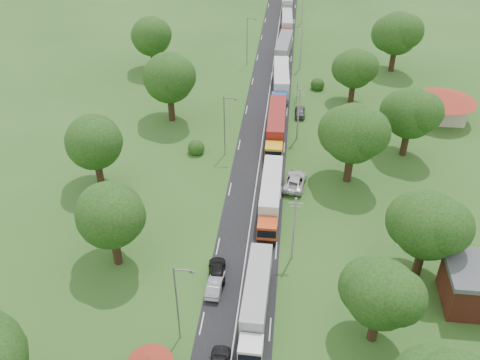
# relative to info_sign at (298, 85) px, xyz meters

# --- Properties ---
(ground) EXTENTS (260.00, 260.00, 0.00)m
(ground) POSITION_rel_info_sign_xyz_m (-5.20, -35.00, -3.00)
(ground) COLOR #294F1A
(ground) RESTS_ON ground
(road) EXTENTS (8.00, 200.00, 0.04)m
(road) POSITION_rel_info_sign_xyz_m (-5.20, -15.00, -3.00)
(road) COLOR black
(road) RESTS_ON ground
(info_sign) EXTENTS (0.12, 3.10, 4.10)m
(info_sign) POSITION_rel_info_sign_xyz_m (0.00, 0.00, 0.00)
(info_sign) COLOR slate
(info_sign) RESTS_ON ground
(pole_1) EXTENTS (1.60, 0.24, 9.00)m
(pole_1) POSITION_rel_info_sign_xyz_m (0.30, -42.00, 1.68)
(pole_1) COLOR gray
(pole_1) RESTS_ON ground
(pole_2) EXTENTS (1.60, 0.24, 9.00)m
(pole_2) POSITION_rel_info_sign_xyz_m (0.30, -14.00, 1.68)
(pole_2) COLOR gray
(pole_2) RESTS_ON ground
(pole_3) EXTENTS (1.60, 0.24, 9.00)m
(pole_3) POSITION_rel_info_sign_xyz_m (0.30, 14.00, 1.68)
(pole_3) COLOR gray
(pole_3) RESTS_ON ground
(pole_4) EXTENTS (1.60, 0.24, 9.00)m
(pole_4) POSITION_rel_info_sign_xyz_m (0.30, 42.00, 1.68)
(pole_4) COLOR gray
(pole_4) RESTS_ON ground
(lamp_0) EXTENTS (2.03, 0.22, 10.00)m
(lamp_0) POSITION_rel_info_sign_xyz_m (-10.55, -55.00, 2.55)
(lamp_0) COLOR slate
(lamp_0) RESTS_ON ground
(lamp_1) EXTENTS (2.03, 0.22, 10.00)m
(lamp_1) POSITION_rel_info_sign_xyz_m (-10.55, -20.00, 2.55)
(lamp_1) COLOR slate
(lamp_1) RESTS_ON ground
(lamp_2) EXTENTS (2.03, 0.22, 10.00)m
(lamp_2) POSITION_rel_info_sign_xyz_m (-10.55, 15.00, 2.55)
(lamp_2) COLOR slate
(lamp_2) RESTS_ON ground
(tree_2) EXTENTS (8.00, 8.00, 10.10)m
(tree_2) POSITION_rel_info_sign_xyz_m (8.79, -52.86, 3.59)
(tree_2) COLOR #382616
(tree_2) RESTS_ON ground
(tree_3) EXTENTS (8.80, 8.80, 11.07)m
(tree_3) POSITION_rel_info_sign_xyz_m (14.79, -42.84, 4.22)
(tree_3) COLOR #382616
(tree_3) RESTS_ON ground
(tree_4) EXTENTS (9.60, 9.60, 12.05)m
(tree_4) POSITION_rel_info_sign_xyz_m (7.79, -24.83, 4.85)
(tree_4) COLOR #382616
(tree_4) RESTS_ON ground
(tree_5) EXTENTS (8.80, 8.80, 11.07)m
(tree_5) POSITION_rel_info_sign_xyz_m (16.79, -16.84, 4.22)
(tree_5) COLOR #382616
(tree_5) RESTS_ON ground
(tree_6) EXTENTS (8.00, 8.00, 10.10)m
(tree_6) POSITION_rel_info_sign_xyz_m (9.79, 0.14, 3.59)
(tree_6) COLOR #382616
(tree_6) RESTS_ON ground
(tree_7) EXTENTS (9.60, 9.60, 12.05)m
(tree_7) POSITION_rel_info_sign_xyz_m (18.79, 15.17, 4.85)
(tree_7) COLOR #382616
(tree_7) RESTS_ON ground
(tree_10) EXTENTS (8.80, 8.80, 11.07)m
(tree_10) POSITION_rel_info_sign_xyz_m (-20.21, -44.84, 4.22)
(tree_10) COLOR #382616
(tree_10) RESTS_ON ground
(tree_11) EXTENTS (8.80, 8.80, 11.07)m
(tree_11) POSITION_rel_info_sign_xyz_m (-27.21, -29.84, 4.22)
(tree_11) COLOR #382616
(tree_11) RESTS_ON ground
(tree_12) EXTENTS (9.60, 9.60, 12.05)m
(tree_12) POSITION_rel_info_sign_xyz_m (-21.21, -9.83, 4.85)
(tree_12) COLOR #382616
(tree_12) RESTS_ON ground
(tree_13) EXTENTS (8.80, 8.80, 11.07)m
(tree_13) POSITION_rel_info_sign_xyz_m (-29.21, 10.16, 4.22)
(tree_13) COLOR #382616
(tree_13) RESTS_ON ground
(house_cream) EXTENTS (10.08, 10.08, 5.80)m
(house_cream) POSITION_rel_info_sign_xyz_m (24.80, -5.00, 0.64)
(house_cream) COLOR beige
(house_cream) RESTS_ON ground
(truck_0) EXTENTS (2.63, 14.17, 3.93)m
(truck_0) POSITION_rel_info_sign_xyz_m (-3.29, -50.94, -0.92)
(truck_0) COLOR silver
(truck_0) RESTS_ON ground
(truck_1) EXTENTS (2.55, 14.70, 4.08)m
(truck_1) POSITION_rel_info_sign_xyz_m (-2.88, -32.77, -0.84)
(truck_1) COLOR #CA4017
(truck_1) RESTS_ON ground
(truck_2) EXTENTS (2.77, 15.63, 4.33)m
(truck_2) POSITION_rel_info_sign_xyz_m (-3.10, -14.49, -0.70)
(truck_2) COLOR gold
(truck_2) RESTS_ON ground
(truck_3) EXTENTS (3.42, 15.74, 4.35)m
(truck_3) POSITION_rel_info_sign_xyz_m (-3.12, 2.35, -0.70)
(truck_3) COLOR #1A56A0
(truck_3) RESTS_ON ground
(truck_4) EXTENTS (3.45, 15.32, 4.23)m
(truck_4) POSITION_rel_info_sign_xyz_m (-3.28, 18.01, -0.76)
(truck_4) COLOR silver
(truck_4) RESTS_ON ground
(truck_5) EXTENTS (2.83, 13.63, 3.77)m
(truck_5) POSITION_rel_info_sign_xyz_m (-3.19, 35.16, -1.00)
(truck_5) COLOR maroon
(truck_5) RESTS_ON ground
(truck_6) EXTENTS (2.67, 14.37, 3.98)m
(truck_6) POSITION_rel_info_sign_xyz_m (-3.58, 51.46, -0.89)
(truck_6) COLOR #246033
(truck_6) RESTS_ON ground
(car_lane_mid) EXTENTS (1.77, 4.62, 1.50)m
(car_lane_mid) POSITION_rel_info_sign_xyz_m (-8.08, -48.00, -2.25)
(car_lane_mid) COLOR #97999F
(car_lane_mid) RESTS_ON ground
(car_lane_rear) EXTENTS (2.52, 5.01, 1.40)m
(car_lane_rear) POSITION_rel_info_sign_xyz_m (-8.20, -45.82, -2.30)
(car_lane_rear) COLOR black
(car_lane_rear) RESTS_ON ground
(car_verge_near) EXTENTS (3.59, 6.33, 1.67)m
(car_verge_near) POSITION_rel_info_sign_xyz_m (0.30, -27.19, -2.17)
(car_verge_near) COLOR silver
(car_verge_near) RESTS_ON ground
(car_verge_far) EXTENTS (1.81, 4.42, 1.50)m
(car_verge_far) POSITION_rel_info_sign_xyz_m (0.67, -5.91, -2.25)
(car_verge_far) COLOR #4D4F54
(car_verge_far) RESTS_ON ground
(pedestrian_booth) EXTENTS (0.91, 1.07, 1.95)m
(pedestrian_booth) POSITION_rel_info_sign_xyz_m (-11.70, -58.15, -2.03)
(pedestrian_booth) COLOR gray
(pedestrian_booth) RESTS_ON ground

